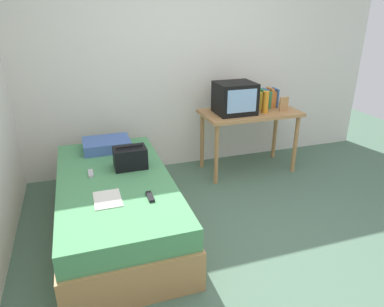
{
  "coord_description": "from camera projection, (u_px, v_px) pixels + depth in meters",
  "views": [
    {
      "loc": [
        -1.26,
        -2.15,
        1.92
      ],
      "look_at": [
        -0.24,
        0.94,
        0.56
      ],
      "focal_mm": 32.98,
      "sensor_mm": 36.0,
      "label": 1
    }
  ],
  "objects": [
    {
      "name": "picture_frame",
      "position": [
        284.0,
        104.0,
        4.2
      ],
      "size": [
        0.11,
        0.02,
        0.17
      ],
      "primitive_type": "cube",
      "color": "#B27F4C",
      "rests_on": "desk"
    },
    {
      "name": "water_bottle",
      "position": [
        265.0,
        102.0,
        4.11
      ],
      "size": [
        0.07,
        0.07,
        0.25
      ],
      "primitive_type": "cylinder",
      "color": "orange",
      "rests_on": "desk"
    },
    {
      "name": "bed",
      "position": [
        117.0,
        204.0,
        3.21
      ],
      "size": [
        1.0,
        2.0,
        0.52
      ],
      "color": "#B27F4C",
      "rests_on": "ground"
    },
    {
      "name": "desk",
      "position": [
        250.0,
        119.0,
        4.25
      ],
      "size": [
        1.16,
        0.6,
        0.76
      ],
      "color": "#B27F4C",
      "rests_on": "ground"
    },
    {
      "name": "wall_back",
      "position": [
        184.0,
        62.0,
        4.24
      ],
      "size": [
        5.2,
        0.1,
        2.6
      ],
      "primitive_type": "cube",
      "color": "silver",
      "rests_on": "ground"
    },
    {
      "name": "book_row",
      "position": [
        266.0,
        99.0,
        4.34
      ],
      "size": [
        0.26,
        0.17,
        0.24
      ],
      "color": "gold",
      "rests_on": "desk"
    },
    {
      "name": "remote_dark",
      "position": [
        150.0,
        197.0,
        2.78
      ],
      "size": [
        0.04,
        0.16,
        0.02
      ],
      "primitive_type": "cube",
      "color": "black",
      "rests_on": "bed"
    },
    {
      "name": "tv",
      "position": [
        235.0,
        98.0,
        4.07
      ],
      "size": [
        0.44,
        0.39,
        0.36
      ],
      "color": "black",
      "rests_on": "desk"
    },
    {
      "name": "pillow",
      "position": [
        107.0,
        145.0,
        3.71
      ],
      "size": [
        0.48,
        0.36,
        0.11
      ],
      "primitive_type": "cube",
      "color": "#4766AD",
      "rests_on": "bed"
    },
    {
      "name": "magazine",
      "position": [
        108.0,
        199.0,
        2.76
      ],
      "size": [
        0.21,
        0.29,
        0.01
      ],
      "primitive_type": "cube",
      "color": "white",
      "rests_on": "bed"
    },
    {
      "name": "handbag",
      "position": [
        130.0,
        158.0,
        3.27
      ],
      "size": [
        0.3,
        0.2,
        0.22
      ],
      "color": "black",
      "rests_on": "bed"
    },
    {
      "name": "remote_silver",
      "position": [
        91.0,
        173.0,
        3.17
      ],
      "size": [
        0.04,
        0.14,
        0.02
      ],
      "primitive_type": "cube",
      "color": "#B7B7BC",
      "rests_on": "bed"
    },
    {
      "name": "ground_plane",
      "position": [
        254.0,
        252.0,
        2.99
      ],
      "size": [
        8.0,
        8.0,
        0.0
      ],
      "primitive_type": "plane",
      "color": "#4C6B56"
    }
  ]
}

